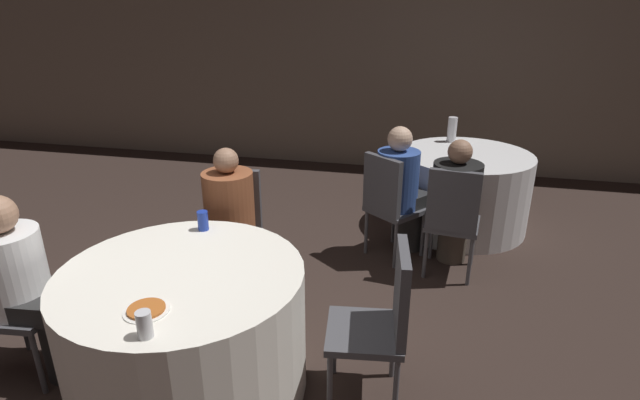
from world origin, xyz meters
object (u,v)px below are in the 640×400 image
at_px(table_far, 462,191).
at_px(chair_far_southwest, 388,199).
at_px(chair_near_north, 234,222).
at_px(person_floral_shirt, 228,226).
at_px(pizza_plate_near, 146,310).
at_px(person_blue_shirt, 402,190).
at_px(chair_far_south, 453,214).
at_px(person_white_shirt, 26,287).
at_px(chair_near_east, 384,314).
at_px(person_black_shirt, 455,203).
at_px(soda_can_blue, 203,221).
at_px(bottle_far, 452,129).
at_px(chair_near_west, 1,291).
at_px(soda_can_silver, 144,325).
at_px(table_near, 187,330).

distance_m(table_far, chair_far_southwest, 1.05).
xyz_separation_m(chair_near_north, person_floral_shirt, (0.02, -0.16, 0.04)).
distance_m(table_far, pizza_plate_near, 3.35).
xyz_separation_m(table_far, person_blue_shirt, (-0.54, -0.68, 0.21)).
distance_m(chair_far_south, person_white_shirt, 2.87).
bearing_deg(chair_near_east, person_black_shirt, -21.38).
bearing_deg(soda_can_blue, chair_far_southwest, 50.66).
relative_size(chair_near_north, bottle_far, 3.71).
xyz_separation_m(person_black_shirt, bottle_far, (-0.02, 1.27, 0.29)).
relative_size(chair_near_east, person_floral_shirt, 0.81).
height_order(person_white_shirt, person_floral_shirt, person_floral_shirt).
bearing_deg(chair_near_west, chair_near_east, 90.70).
xyz_separation_m(person_blue_shirt, person_white_shirt, (-1.94, -1.99, -0.00)).
distance_m(person_white_shirt, soda_can_blue, 1.03).
xyz_separation_m(person_black_shirt, soda_can_silver, (-1.34, -2.25, 0.23)).
height_order(chair_far_south, soda_can_silver, chair_far_south).
bearing_deg(soda_can_silver, person_black_shirt, 59.13).
distance_m(chair_near_north, chair_far_southwest, 1.28).
distance_m(chair_near_west, soda_can_blue, 1.17).
xyz_separation_m(chair_near_west, person_black_shirt, (2.52, 1.82, 0.03)).
bearing_deg(chair_near_north, chair_far_south, -169.97).
bearing_deg(table_near, soda_can_blue, 101.31).
xyz_separation_m(pizza_plate_near, soda_can_blue, (-0.12, 0.87, 0.05)).
height_order(chair_near_west, chair_far_south, same).
height_order(person_blue_shirt, pizza_plate_near, person_blue_shirt).
bearing_deg(soda_can_blue, soda_can_silver, -78.09).
bearing_deg(person_black_shirt, person_white_shirt, -135.38).
relative_size(chair_far_southwest, soda_can_blue, 7.52).
bearing_deg(person_blue_shirt, bottle_far, 107.87).
xyz_separation_m(table_near, table_far, (1.57, 2.58, 0.00)).
distance_m(person_floral_shirt, bottle_far, 2.61).
bearing_deg(bottle_far, soda_can_blue, -121.80).
height_order(person_white_shirt, person_black_shirt, person_white_shirt).
bearing_deg(person_blue_shirt, pizza_plate_near, -76.05).
distance_m(chair_far_south, chair_far_southwest, 0.55).
height_order(table_near, person_floral_shirt, person_floral_shirt).
bearing_deg(chair_near_north, person_white_shirt, 49.02).
height_order(chair_near_east, bottle_far, bottle_far).
relative_size(table_far, chair_far_southwest, 1.34).
height_order(table_far, soda_can_silver, soda_can_silver).
bearing_deg(person_white_shirt, soda_can_silver, 60.89).
distance_m(chair_far_southwest, soda_can_silver, 2.45).
distance_m(chair_far_southwest, person_white_shirt, 2.61).
xyz_separation_m(chair_near_east, pizza_plate_near, (-1.04, -0.50, 0.20)).
xyz_separation_m(chair_far_south, person_floral_shirt, (-1.56, -0.65, 0.04)).
height_order(chair_far_southwest, person_black_shirt, person_black_shirt).
relative_size(pizza_plate_near, soda_can_silver, 1.72).
xyz_separation_m(table_far, person_floral_shirt, (-1.69, -1.68, 0.21)).
relative_size(chair_near_west, person_floral_shirt, 0.81).
xyz_separation_m(chair_near_east, person_white_shirt, (-1.96, -0.23, 0.03)).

